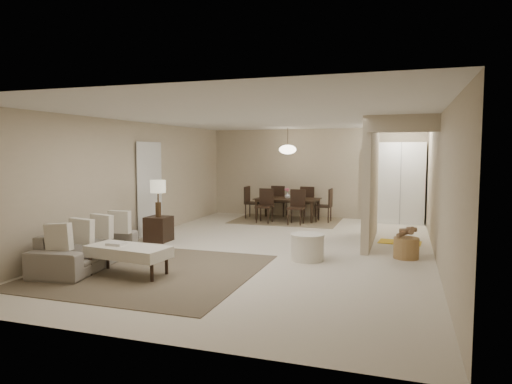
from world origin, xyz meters
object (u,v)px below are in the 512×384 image
(sofa, at_px, (87,247))
(wicker_basket, at_px, (406,248))
(dining_table, at_px, (287,209))
(pantry_cabinet, at_px, (401,183))
(ottoman_bench, at_px, (128,252))
(round_pouf, at_px, (307,247))
(side_table, at_px, (159,229))

(sofa, distance_m, wicker_basket, 5.42)
(sofa, bearing_deg, dining_table, -26.39)
(wicker_basket, bearing_deg, sofa, -156.36)
(dining_table, bearing_deg, pantry_cabinet, 11.80)
(ottoman_bench, xyz_separation_m, dining_table, (0.90, 6.14, -0.06))
(sofa, xyz_separation_m, ottoman_bench, (0.98, -0.30, 0.06))
(round_pouf, bearing_deg, ottoman_bench, -142.66)
(side_table, distance_m, dining_table, 4.10)
(side_table, xyz_separation_m, wicker_basket, (4.91, -0.01, -0.07))
(ottoman_bench, height_order, round_pouf, same)
(sofa, xyz_separation_m, side_table, (0.05, 2.18, -0.05))
(wicker_basket, bearing_deg, dining_table, 130.02)
(ottoman_bench, distance_m, wicker_basket, 4.69)
(ottoman_bench, height_order, wicker_basket, ottoman_bench)
(pantry_cabinet, height_order, dining_table, pantry_cabinet)
(pantry_cabinet, xyz_separation_m, sofa, (-4.80, -6.32, -0.74))
(pantry_cabinet, bearing_deg, sofa, -127.21)
(sofa, xyz_separation_m, wicker_basket, (4.96, 2.17, -0.12))
(ottoman_bench, height_order, dining_table, dining_table)
(round_pouf, height_order, wicker_basket, round_pouf)
(ottoman_bench, xyz_separation_m, side_table, (-0.93, 2.48, -0.10))
(sofa, height_order, side_table, sofa)
(ottoman_bench, distance_m, side_table, 2.65)
(round_pouf, bearing_deg, dining_table, 108.63)
(wicker_basket, bearing_deg, pantry_cabinet, 92.26)
(wicker_basket, bearing_deg, ottoman_bench, -148.18)
(sofa, relative_size, dining_table, 1.24)
(ottoman_bench, relative_size, wicker_basket, 3.05)
(pantry_cabinet, bearing_deg, dining_table, -170.64)
(pantry_cabinet, distance_m, round_pouf, 5.10)
(ottoman_bench, bearing_deg, sofa, 169.78)
(pantry_cabinet, xyz_separation_m, ottoman_bench, (-3.82, -6.62, -0.69))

